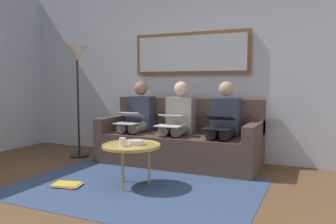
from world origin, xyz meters
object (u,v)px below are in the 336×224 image
Objects in this scene: person_left at (224,122)px; laptop_white at (171,120)px; laptop_black at (219,123)px; magazine_stack at (67,185)px; standing_lamp at (77,66)px; laptop_silver at (129,119)px; coffee_table at (131,146)px; bowl at (136,142)px; person_right at (138,118)px; person_middle at (178,120)px; couch at (180,141)px; cup at (123,142)px; framed_mirror at (190,54)px.

laptop_white is (0.64, 0.24, 0.02)m from person_left.
magazine_stack is at bearing 42.25° from laptop_black.
laptop_white is at bearing 178.36° from standing_lamp.
laptop_silver is 1.18m from standing_lamp.
coffee_table is 0.38× the size of standing_lamp.
laptop_black is 0.64m from laptop_white.
coffee_table is at bearing 147.23° from standing_lamp.
laptop_white is 1.72m from standing_lamp.
person_right is (0.61, -1.12, 0.13)m from bowl.
person_middle is 3.20× the size of laptop_white.
person_middle is 0.68m from laptop_silver.
coffee_table is 1.17m from laptop_black.
couch reaches higher than cup.
person_right is at bearing 35.53° from framed_mirror.
bowl is 0.45× the size of laptop_black.
framed_mirror is 2.55m from magazine_stack.
laptop_black reaches higher than magazine_stack.
framed_mirror is at bearing -90.00° from laptop_white.
magazine_stack is 0.21× the size of standing_lamp.
couch is 1.93× the size of person_right.
laptop_white is 0.69m from person_right.
couch is at bearing -93.48° from coffee_table.
laptop_black is 0.23× the size of standing_lamp.
framed_mirror is (0.00, -0.39, 1.24)m from couch.
laptop_silver reaches higher than bowl.
laptop_silver is at bearing 20.24° from person_middle.
couch is at bearing 90.00° from framed_mirror.
person_right is 1.20m from standing_lamp.
person_left is 1.28m from person_right.
person_left is at bearing -121.45° from cup.
person_middle is (0.00, 0.07, 0.30)m from couch.
framed_mirror is at bearing -92.64° from coffee_table.
person_left and person_right have the same top height.
coffee_table is 1.16m from person_middle.
laptop_black is at bearing -127.22° from bowl.
couch is at bearing -114.78° from magazine_stack.
laptop_black is 0.33× the size of person_middle.
standing_lamp is at bearing -31.37° from bowl.
person_right is 0.69× the size of standing_lamp.
bowl is at bearing 88.37° from couch.
person_middle reaches higher than laptop_white.
standing_lamp reaches higher than person_middle.
standing_lamp is (1.48, -0.95, 0.93)m from coffee_table.
laptop_white is (0.00, 0.31, 0.32)m from couch.
bowl is 1.13m from person_middle.
bowl is (0.03, 1.19, 0.17)m from couch.
coffee_table is at bearing 87.36° from framed_mirror.
cup is 1.97m from standing_lamp.
bowl is 0.15× the size of person_middle.
cup is 0.08× the size of person_right.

